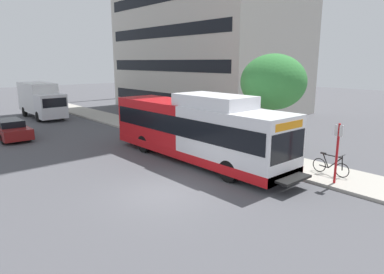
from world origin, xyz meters
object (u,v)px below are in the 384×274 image
Objects in this scene: bus_stop_sign_pole at (337,149)px; box_truck_background at (41,99)px; transit_bus at (195,130)px; bicycle_parked at (331,166)px; street_tree_near_stop at (273,82)px; parked_car_far_lane at (10,129)px.

box_truck_background is (-3.36, 27.25, 0.09)m from bus_stop_sign_pole.
bicycle_parked is at bearing -65.24° from transit_bus.
bus_stop_sign_pole is 0.47× the size of street_tree_near_stop.
bus_stop_sign_pole is at bearing -82.96° from box_truck_background.
bicycle_parked is at bearing -80.81° from box_truck_background.
parked_car_far_lane is at bearing 115.85° from bicycle_parked.
bus_stop_sign_pole is 27.46m from box_truck_background.
bicycle_parked is at bearing -105.53° from street_tree_near_stop.
bicycle_parked is 26.94m from box_truck_background.
transit_bus is 4.71× the size of bus_stop_sign_pole.
transit_bus is at bearing 114.76° from bicycle_parked.
street_tree_near_stop reaches higher than parked_car_far_lane.
street_tree_near_stop is 1.23× the size of parked_car_far_lane.
street_tree_near_stop is 23.10m from box_truck_background.
box_truck_background is at bearing 103.80° from street_tree_near_stop.
bus_stop_sign_pole is 1.59m from bicycle_parked.
parked_car_far_lane reaches higher than bicycle_parked.
bus_stop_sign_pole is 1.48× the size of bicycle_parked.
street_tree_near_stop reaches higher than box_truck_background.
bicycle_parked is 0.32× the size of street_tree_near_stop.
transit_bus is 5.08m from street_tree_near_stop.
transit_bus is 6.96× the size of bicycle_parked.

